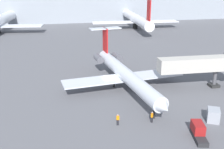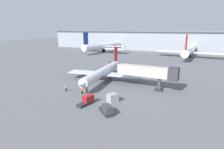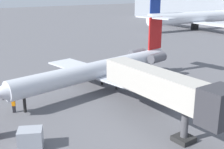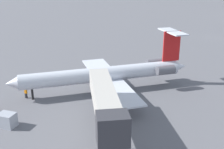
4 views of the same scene
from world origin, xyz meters
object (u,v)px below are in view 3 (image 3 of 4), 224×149
object	(u,v)px
ground_crew_marshaller	(14,106)
ground_crew_loader	(3,93)
jet_bridge	(168,89)
cargo_container_uld	(30,139)
regional_jet	(104,68)
parked_airliner_west_end	(195,18)

from	to	relation	value
ground_crew_marshaller	ground_crew_loader	xyz separation A→B (m)	(-5.04, 0.23, 0.00)
jet_bridge	cargo_container_uld	xyz separation A→B (m)	(-5.19, -12.34, -3.73)
cargo_container_uld	ground_crew_marshaller	bearing A→B (deg)	170.84
jet_bridge	regional_jet	bearing A→B (deg)	169.45
jet_bridge	ground_crew_loader	size ratio (longest dim) A/B	9.51
ground_crew_marshaller	parked_airliner_west_end	bearing A→B (deg)	114.21
regional_jet	jet_bridge	size ratio (longest dim) A/B	1.95
regional_jet	parked_airliner_west_end	bearing A→B (deg)	118.08
regional_jet	ground_crew_marshaller	world-z (taller)	regional_jet
regional_jet	ground_crew_loader	bearing A→B (deg)	-107.19
jet_bridge	ground_crew_loader	world-z (taller)	jet_bridge
jet_bridge	ground_crew_marshaller	world-z (taller)	jet_bridge
jet_bridge	parked_airliner_west_end	xyz separation A→B (m)	(-48.63, 65.81, -0.34)
ground_crew_loader	cargo_container_uld	size ratio (longest dim) A/B	0.62
ground_crew_loader	parked_airliner_west_end	world-z (taller)	parked_airliner_west_end
ground_crew_marshaller	parked_airliner_west_end	distance (m)	84.18
regional_jet	parked_airliner_west_end	size ratio (longest dim) A/B	0.78
ground_crew_loader	parked_airliner_west_end	xyz separation A→B (m)	(-29.46, 76.48, 3.47)
ground_crew_loader	cargo_container_uld	world-z (taller)	cargo_container_uld
regional_jet	cargo_container_uld	xyz separation A→B (m)	(9.81, -15.13, -2.20)
cargo_container_uld	regional_jet	bearing A→B (deg)	122.96
ground_crew_loader	cargo_container_uld	xyz separation A→B (m)	(13.98, -1.67, 0.08)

